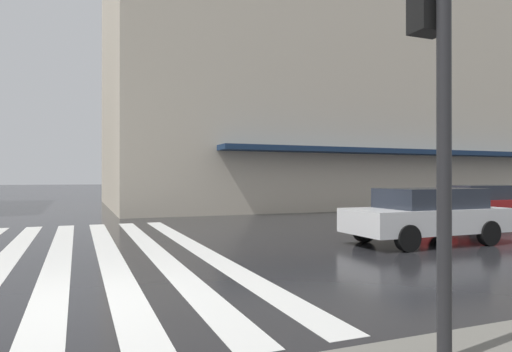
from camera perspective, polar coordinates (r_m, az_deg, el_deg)
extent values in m
plane|color=black|center=(6.67, -21.37, -14.83)|extent=(220.00, 220.00, 0.00)
cube|color=silver|center=(10.91, -7.62, -9.07)|extent=(13.00, 0.50, 0.01)
cube|color=silver|center=(10.71, -12.88, -9.23)|extent=(13.00, 0.50, 0.01)
cube|color=silver|center=(10.60, -18.30, -9.31)|extent=(13.00, 0.50, 0.01)
cube|color=silver|center=(10.59, -23.78, -9.32)|extent=(13.00, 0.50, 0.01)
cube|color=silver|center=(10.67, -29.23, -9.24)|extent=(13.00, 0.50, 0.01)
cube|color=beige|center=(31.50, 8.53, 15.30)|extent=(14.50, 27.48, 20.21)
cube|color=#192D4C|center=(23.95, 18.08, 2.96)|extent=(1.20, 19.23, 0.24)
cylinder|color=#232326|center=(4.07, 22.85, 3.85)|extent=(0.12, 0.12, 3.64)
sphere|color=green|center=(4.50, 20.00, 17.97)|extent=(0.17, 0.17, 0.17)
cube|color=maroon|center=(18.11, 26.84, -3.58)|extent=(1.75, 4.10, 0.60)
cube|color=#232833|center=(17.98, 26.52, -1.85)|extent=(1.54, 2.46, 0.50)
cylinder|color=black|center=(19.61, 27.44, -4.20)|extent=(0.20, 0.62, 0.62)
cylinder|color=black|center=(17.80, 22.17, -4.62)|extent=(0.20, 0.62, 0.62)
cylinder|color=black|center=(16.65, 26.12, -4.92)|extent=(0.20, 0.62, 0.62)
cube|color=silver|center=(12.19, 20.73, -5.25)|extent=(1.75, 4.10, 0.60)
cube|color=#232833|center=(12.26, 21.24, -2.64)|extent=(1.54, 2.46, 0.50)
cylinder|color=black|center=(10.78, 18.78, -7.52)|extent=(0.20, 0.62, 0.62)
cylinder|color=black|center=(12.08, 13.64, -6.74)|extent=(0.20, 0.62, 0.62)
cylinder|color=black|center=(12.54, 27.54, -6.47)|extent=(0.20, 0.62, 0.62)
cylinder|color=black|center=(13.67, 22.26, -5.96)|extent=(0.20, 0.62, 0.62)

